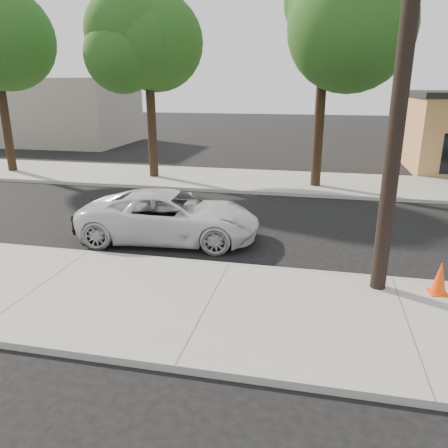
% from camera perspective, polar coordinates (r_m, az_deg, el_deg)
% --- Properties ---
extents(ground, '(120.00, 120.00, 0.00)m').
position_cam_1_polar(ground, '(13.30, 2.49, -2.33)').
color(ground, black).
rests_on(ground, ground).
extents(near_sidewalk, '(90.00, 4.40, 0.15)m').
position_cam_1_polar(near_sidewalk, '(9.43, -2.11, -10.72)').
color(near_sidewalk, gray).
rests_on(near_sidewalk, ground).
extents(far_sidewalk, '(90.00, 5.00, 0.15)m').
position_cam_1_polar(far_sidewalk, '(21.40, 6.45, 5.55)').
color(far_sidewalk, gray).
rests_on(far_sidewalk, ground).
extents(curb_near, '(90.00, 0.12, 0.16)m').
position_cam_1_polar(curb_near, '(11.36, 0.66, -5.54)').
color(curb_near, '#9E9B93').
rests_on(curb_near, ground).
extents(building_far, '(14.00, 8.00, 5.00)m').
position_cam_1_polar(building_far, '(39.20, -22.66, 13.45)').
color(building_far, gray).
rests_on(building_far, ground).
extents(utility_pole, '(1.40, 0.34, 9.00)m').
position_cam_1_polar(utility_pole, '(9.73, 22.25, 17.28)').
color(utility_pole, black).
rests_on(utility_pole, near_sidewalk).
extents(tree_b, '(4.34, 4.20, 8.45)m').
position_cam_1_polar(tree_b, '(21.91, -9.55, 21.70)').
color(tree_b, black).
rests_on(tree_b, far_sidewalk).
extents(tree_c, '(4.96, 4.80, 9.55)m').
position_cam_1_polar(tree_c, '(20.09, 13.79, 24.01)').
color(tree_c, black).
rests_on(tree_c, far_sidewalk).
extents(police_cruiser, '(5.61, 2.95, 1.50)m').
position_cam_1_polar(police_cruiser, '(13.36, -7.01, 1.04)').
color(police_cruiser, silver).
rests_on(police_cruiser, ground).
extents(traffic_cone, '(0.43, 0.43, 0.75)m').
position_cam_1_polar(traffic_cone, '(10.76, 26.36, -6.35)').
color(traffic_cone, '#FF480D').
rests_on(traffic_cone, near_sidewalk).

